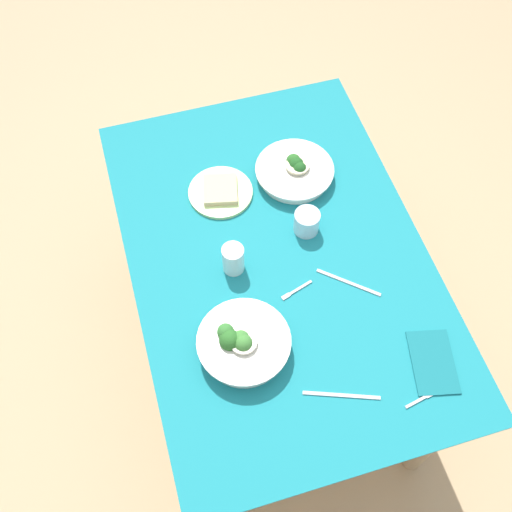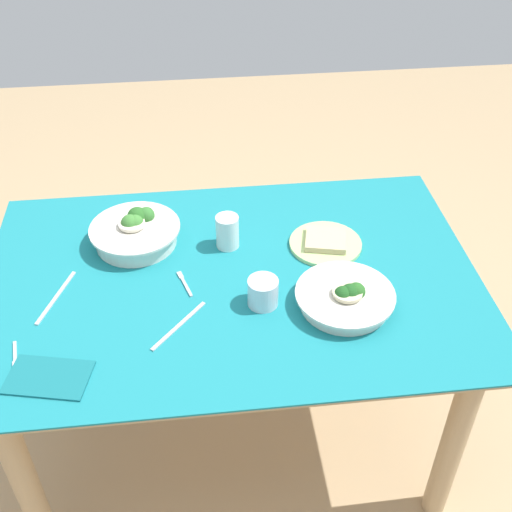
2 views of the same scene
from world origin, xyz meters
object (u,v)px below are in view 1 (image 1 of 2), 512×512
Objects in this scene: broccoli_bowl_near at (295,171)px; water_glass_side at (234,260)px; broccoli_bowl_far at (243,344)px; bread_side_plate at (221,191)px; table_knife_right at (348,282)px; fork_by_far_bowl at (295,291)px; table_knife_left at (341,395)px; napkin_folded_upper at (433,362)px; fork_by_near_bowl at (422,399)px; water_glass_center at (307,222)px.

water_glass_side is (-0.29, 0.29, 0.02)m from broccoli_bowl_near.
bread_side_plate is (0.56, -0.08, -0.03)m from broccoli_bowl_far.
water_glass_side is 0.49× the size of table_knife_right.
broccoli_bowl_far is at bearing 58.90° from table_knife_right.
water_glass_side is at bearing -9.94° from broccoli_bowl_far.
broccoli_bowl_near is at bearing -89.97° from bread_side_plate.
bread_side_plate is at bearing -6.60° from water_glass_side.
fork_by_far_bowl is 0.50× the size of table_knife_left.
napkin_folded_upper is (-0.31, -0.14, 0.00)m from table_knife_right.
broccoli_bowl_far is at bearing 170.06° from water_glass_side.
water_glass_side is at bearing 114.44° from fork_by_near_bowl.
table_knife_right is (-0.23, -0.06, -0.04)m from water_glass_center.
broccoli_bowl_near is at bearing 12.51° from napkin_folded_upper.
fork_by_far_bowl is 0.45m from napkin_folded_upper.
broccoli_bowl_far is 0.55m from napkin_folded_upper.
table_knife_left is at bearing -169.43° from bread_side_plate.
water_glass_side is (-0.29, 0.03, 0.04)m from bread_side_plate.
broccoli_bowl_near is 2.76× the size of fork_by_near_bowl.
bread_side_plate is 0.87m from napkin_folded_upper.
water_glass_side is at bearing 45.11° from napkin_folded_upper.
napkin_folded_upper is at bearing 155.23° from table_knife_right.
broccoli_bowl_near is at bearing 85.57° from fork_by_near_bowl.
broccoli_bowl_far reaches higher than table_knife_left.
bread_side_plate is at bearing 46.52° from water_glass_center.
broccoli_bowl_far is 0.39m from table_knife_right.
napkin_folded_upper reaches higher than table_knife_left.
broccoli_bowl_near is 0.26m from bread_side_plate.
broccoli_bowl_far reaches higher than fork_by_far_bowl.
water_glass_center is (0.34, -0.31, 0.00)m from broccoli_bowl_far.
water_glass_side reaches higher than broccoli_bowl_near.
fork_by_near_bowl is (-0.55, -0.39, -0.05)m from water_glass_side.
water_glass_center is at bearing 90.55° from fork_by_near_bowl.
fork_by_near_bowl is 0.41m from table_knife_right.
broccoli_bowl_near is 0.77m from napkin_folded_upper.
broccoli_bowl_near is 0.78m from table_knife_left.
table_knife_left is at bearing 171.40° from broccoli_bowl_near.
napkin_folded_upper is at bearing 24.10° from table_knife_left.
fork_by_near_bowl is 0.12m from napkin_folded_upper.
fork_by_far_bowl is (-0.42, -0.12, -0.01)m from bread_side_plate.
water_glass_center reaches higher than bread_side_plate.
water_glass_side is 0.95× the size of fork_by_far_bowl.
table_knife_right is at bearing 86.57° from table_knife_left.
broccoli_bowl_far reaches higher than broccoli_bowl_near.
table_knife_left is at bearing 107.37° from table_knife_right.
water_glass_center is at bearing -33.52° from table_knife_right.
fork_by_far_bowl is at bearing -129.58° from water_glass_side.
broccoli_bowl_far is 1.29× the size of table_knife_right.
water_glass_center is 0.56m from table_knife_left.
water_glass_side is at bearing 130.92° from table_knife_left.
bread_side_plate is at bearing -8.20° from broccoli_bowl_far.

